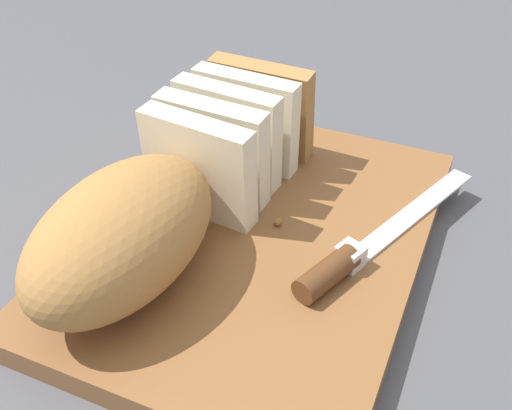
% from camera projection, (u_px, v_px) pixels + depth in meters
% --- Properties ---
extents(ground_plane, '(3.00, 3.00, 0.00)m').
position_uv_depth(ground_plane, '(256.00, 250.00, 0.58)').
color(ground_plane, '#4C4C51').
extents(cutting_board, '(0.42, 0.32, 0.02)m').
position_uv_depth(cutting_board, '(256.00, 240.00, 0.57)').
color(cutting_board, brown).
rests_on(cutting_board, ground_plane).
extents(bread_loaf, '(0.36, 0.16, 0.10)m').
position_uv_depth(bread_loaf, '(167.00, 193.00, 0.53)').
color(bread_loaf, '#A8753D').
rests_on(bread_loaf, cutting_board).
extents(bread_knife, '(0.24, 0.12, 0.02)m').
position_uv_depth(bread_knife, '(351.00, 257.00, 0.53)').
color(bread_knife, silver).
rests_on(bread_knife, cutting_board).
extents(crumb_near_knife, '(0.01, 0.01, 0.01)m').
position_uv_depth(crumb_near_knife, '(264.00, 185.00, 0.62)').
color(crumb_near_knife, '#996633').
rests_on(crumb_near_knife, cutting_board).
extents(crumb_near_loaf, '(0.01, 0.01, 0.01)m').
position_uv_depth(crumb_near_loaf, '(263.00, 185.00, 0.62)').
color(crumb_near_loaf, '#996633').
rests_on(crumb_near_loaf, cutting_board).
extents(crumb_stray_left, '(0.01, 0.01, 0.01)m').
position_uv_depth(crumb_stray_left, '(230.00, 193.00, 0.61)').
color(crumb_stray_left, '#996633').
rests_on(crumb_stray_left, cutting_board).
extents(crumb_stray_right, '(0.01, 0.01, 0.01)m').
position_uv_depth(crumb_stray_right, '(278.00, 222.00, 0.57)').
color(crumb_stray_right, '#996633').
rests_on(crumb_stray_right, cutting_board).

